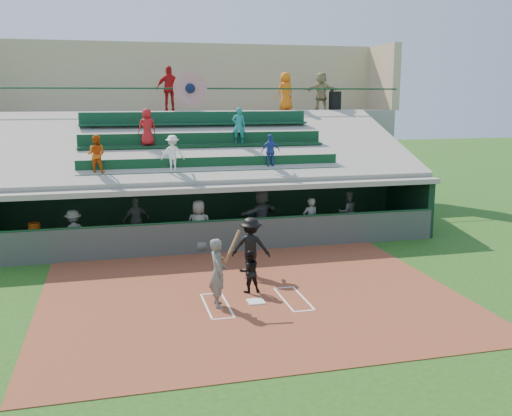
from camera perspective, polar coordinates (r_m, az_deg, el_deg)
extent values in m
plane|color=#1F4914|center=(15.01, -0.02, -9.45)|extent=(100.00, 100.00, 0.00)
cube|color=brown|center=(15.46, -0.47, -8.78)|extent=(11.00, 9.00, 0.02)
cube|color=white|center=(15.00, -0.02, -9.33)|extent=(0.43, 0.43, 0.03)
cube|color=white|center=(14.85, -2.87, -9.60)|extent=(0.05, 1.80, 0.01)
cube|color=silver|center=(15.19, 2.76, -9.12)|extent=(0.05, 1.80, 0.01)
cube|color=white|center=(14.76, -5.00, -9.76)|extent=(0.05, 1.80, 0.01)
cube|color=white|center=(15.35, 4.75, -8.93)|extent=(0.05, 1.80, 0.01)
cube|color=white|center=(15.63, -4.52, -8.54)|extent=(0.60, 0.05, 0.01)
cube|color=silver|center=(16.07, 2.78, -7.96)|extent=(0.60, 0.05, 0.01)
cube|color=silver|center=(13.98, -3.27, -10.97)|extent=(0.60, 0.05, 0.01)
cube|color=white|center=(14.47, 4.86, -10.21)|extent=(0.60, 0.05, 0.01)
cube|color=gray|center=(21.32, -4.42, -3.16)|extent=(16.00, 3.50, 0.04)
cube|color=gray|center=(27.50, -6.87, 4.86)|extent=(20.00, 3.00, 4.60)
cube|color=#464B46|center=(19.52, -3.58, -2.89)|extent=(16.00, 0.06, 1.10)
cylinder|color=#133B1F|center=(19.39, -3.60, -1.26)|extent=(16.00, 0.08, 0.08)
cube|color=black|center=(22.78, -5.21, 0.53)|extent=(16.00, 0.25, 2.20)
cube|color=black|center=(23.72, 14.95, 0.62)|extent=(0.25, 3.50, 2.20)
cube|color=gray|center=(20.89, -4.51, 2.64)|extent=(16.40, 3.90, 0.18)
cube|color=gray|center=(24.47, -5.84, 1.38)|extent=(16.40, 3.50, 2.30)
cube|color=gray|center=(25.93, -6.42, 4.48)|extent=(16.40, 0.30, 4.60)
cube|color=gray|center=(22.56, -5.35, 6.45)|extent=(16.40, 6.51, 2.37)
cube|color=#0C371F|center=(20.29, -4.27, 3.67)|extent=(9.40, 0.42, 0.08)
cube|color=#0C371D|center=(20.45, -4.38, 4.47)|extent=(9.40, 0.06, 0.45)
cube|color=#0C351A|center=(22.07, -5.15, 6.22)|extent=(9.40, 0.42, 0.08)
cube|color=#0C361D|center=(22.25, -5.24, 6.93)|extent=(9.40, 0.06, 0.45)
cube|color=#0C3621|center=(23.90, -5.90, 8.39)|extent=(9.40, 0.42, 0.08)
cube|color=#0D3D24|center=(24.09, -5.98, 9.02)|extent=(9.40, 0.06, 0.45)
imported|color=#CE4D0C|center=(20.03, -15.69, 5.19)|extent=(0.74, 0.64, 1.30)
imported|color=white|center=(20.12, -8.33, 5.44)|extent=(0.85, 0.55, 1.25)
imported|color=#253F97|center=(20.78, 1.46, 5.70)|extent=(0.76, 0.40, 1.23)
imported|color=#B11418|center=(21.90, -10.84, 7.95)|extent=(0.76, 0.59, 1.38)
imported|color=#1B797A|center=(22.37, -1.74, 8.23)|extent=(0.57, 0.43, 1.40)
cylinder|color=#133E23|center=(25.86, -6.61, 11.79)|extent=(20.00, 0.07, 0.07)
cylinder|color=#AF1924|center=(25.84, -6.61, 11.79)|extent=(1.50, 0.06, 1.50)
sphere|color=#0D1737|center=(25.81, -6.60, 11.79)|extent=(0.44, 0.44, 0.44)
cube|color=tan|center=(28.85, -7.44, 12.89)|extent=(20.00, 0.40, 3.20)
cube|color=tan|center=(30.27, 12.56, 12.64)|extent=(0.40, 3.00, 3.20)
imported|color=#535550|center=(14.50, -3.85, -6.46)|extent=(0.44, 0.65, 1.76)
cylinder|color=brown|center=(14.23, -2.39, -3.86)|extent=(0.56, 0.54, 0.75)
sphere|color=brown|center=(14.42, -3.36, -5.10)|extent=(0.10, 0.10, 0.10)
imported|color=black|center=(15.54, -0.67, -6.35)|extent=(0.59, 0.47, 1.17)
imported|color=black|center=(16.89, -0.52, -3.88)|extent=(1.29, 0.99, 1.76)
cube|color=#915B35|center=(22.35, -5.25, -1.92)|extent=(13.41, 1.49, 0.40)
cube|color=silver|center=(20.68, -21.16, -3.33)|extent=(0.94, 0.84, 0.67)
cylinder|color=#CE4F0C|center=(20.50, -21.29, -1.94)|extent=(0.39, 0.39, 0.39)
imported|color=#5D5F5A|center=(19.83, -17.76, -2.39)|extent=(1.15, 0.92, 1.56)
imported|color=#60635E|center=(21.15, -11.86, -1.16)|extent=(1.03, 0.65, 1.64)
imported|color=#555853|center=(19.52, -5.72, -1.78)|extent=(1.01, 0.82, 1.78)
imported|color=#585B56|center=(21.16, 0.57, -0.60)|extent=(1.77, 1.34, 1.86)
imported|color=#5C5F5A|center=(20.75, 5.45, -1.21)|extent=(0.65, 0.48, 1.63)
imported|color=#5E605B|center=(22.44, 9.11, -0.39)|extent=(0.85, 0.70, 1.61)
cylinder|color=black|center=(28.08, 7.90, 10.57)|extent=(0.59, 0.59, 0.89)
imported|color=#B11415|center=(26.45, -8.63, 11.72)|extent=(1.22, 0.62, 2.00)
imported|color=orange|center=(27.33, 2.97, 11.58)|extent=(1.01, 0.83, 1.77)
imported|color=tan|center=(28.13, 6.53, 11.54)|extent=(1.70, 0.65, 1.80)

